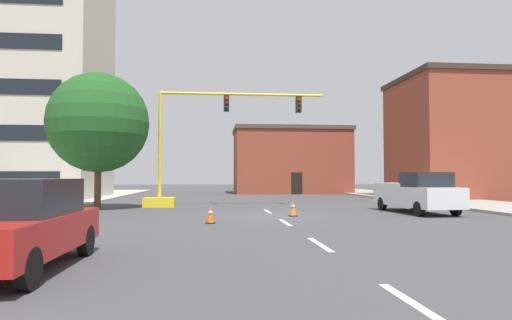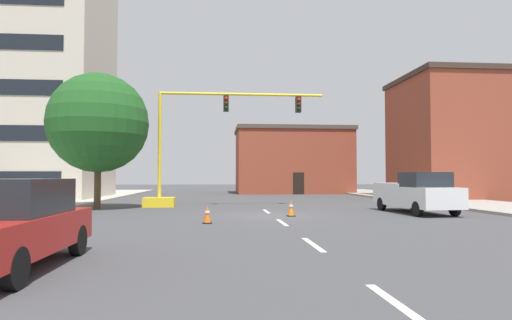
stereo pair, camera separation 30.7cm
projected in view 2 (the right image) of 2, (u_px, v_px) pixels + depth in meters
The scene contains 16 objects.
ground_plane at pixel (273, 216), 19.95m from camera, with size 160.00×160.00×0.00m, color #424244.
sidewalk_left at pixel (37, 205), 26.74m from camera, with size 6.00×56.00×0.14m, color #B2ADA3.
sidewalk_right at pixel (459, 202), 29.10m from camera, with size 6.00×56.00×0.14m, color #9E998E.
lane_stripe_seg_0 at pixel (400, 306), 6.01m from camera, with size 0.16×2.40×0.01m, color silver.
lane_stripe_seg_1 at pixel (313, 244), 11.49m from camera, with size 0.16×2.40×0.01m, color silver.
lane_stripe_seg_2 at pixel (282, 223), 16.96m from camera, with size 0.16×2.40×0.01m, color silver.
lane_stripe_seg_3 at pixel (266, 211), 22.44m from camera, with size 0.16×2.40×0.01m, color silver.
building_tall_left at pixel (4, 58), 35.35m from camera, with size 15.92×10.58×22.70m.
building_brick_center at pixel (292, 161), 47.78m from camera, with size 12.32×7.73×7.04m.
building_row_right at pixel (487, 138), 35.80m from camera, with size 14.11×8.75×9.93m.
traffic_signal_gantry at pixel (185, 167), 25.96m from camera, with size 10.68×1.20×6.83m.
tree_left_near at pixel (98, 123), 24.16m from camera, with size 5.48×5.48×7.49m.
pickup_truck_white at pixel (416, 193), 21.42m from camera, with size 2.35×5.52×1.99m.
sedan_red_near_left at pixel (8, 223), 8.39m from camera, with size 1.90×4.51×1.74m.
traffic_cone_roadside_a at pixel (291, 208), 19.66m from camera, with size 0.36×0.36×0.74m.
traffic_cone_roadside_b at pixel (207, 215), 16.66m from camera, with size 0.36×0.36×0.67m.
Camera 2 is at (-2.51, -19.89, 1.78)m, focal length 30.76 mm.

